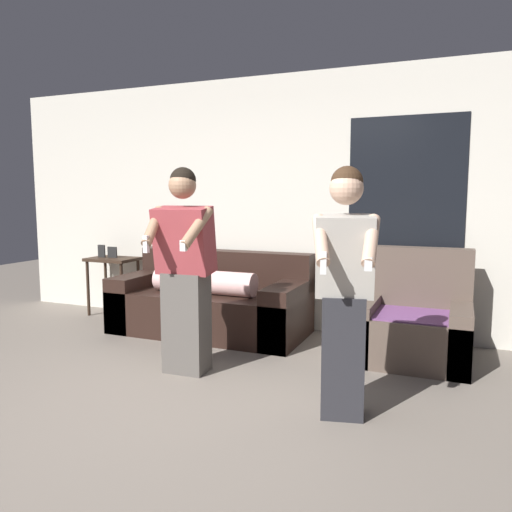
{
  "coord_description": "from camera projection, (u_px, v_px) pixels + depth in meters",
  "views": [
    {
      "loc": [
        1.84,
        -2.3,
        1.43
      ],
      "look_at": [
        0.48,
        0.98,
        1.0
      ],
      "focal_mm": 35.0,
      "sensor_mm": 36.0,
      "label": 1
    }
  ],
  "objects": [
    {
      "name": "person_right",
      "position": [
        344.0,
        291.0,
        3.18
      ],
      "size": [
        0.45,
        0.53,
        1.62
      ],
      "color": "#28282D",
      "rests_on": "ground_plane"
    },
    {
      "name": "armchair",
      "position": [
        413.0,
        324.0,
        4.39
      ],
      "size": [
        0.96,
        0.83,
        0.97
      ],
      "color": "brown",
      "rests_on": "ground_plane"
    },
    {
      "name": "side_table",
      "position": [
        113.0,
        267.0,
        6.0
      ],
      "size": [
        0.57,
        0.41,
        0.85
      ],
      "color": "#332319",
      "rests_on": "ground_plane"
    },
    {
      "name": "person_left",
      "position": [
        185.0,
        271.0,
        3.99
      ],
      "size": [
        0.52,
        0.49,
        1.66
      ],
      "color": "#56514C",
      "rests_on": "ground_plane"
    },
    {
      "name": "wall_back",
      "position": [
        280.0,
        203.0,
        5.38
      ],
      "size": [
        6.88,
        0.07,
        2.7
      ],
      "color": "beige",
      "rests_on": "ground_plane"
    },
    {
      "name": "ground_plane",
      "position": [
        119.0,
        437.0,
        2.98
      ],
      "size": [
        14.0,
        14.0,
        0.0
      ],
      "primitive_type": "plane",
      "color": "slate"
    },
    {
      "name": "couch",
      "position": [
        212.0,
        303.0,
        5.26
      ],
      "size": [
        2.01,
        0.93,
        0.84
      ],
      "color": "black",
      "rests_on": "ground_plane"
    }
  ]
}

